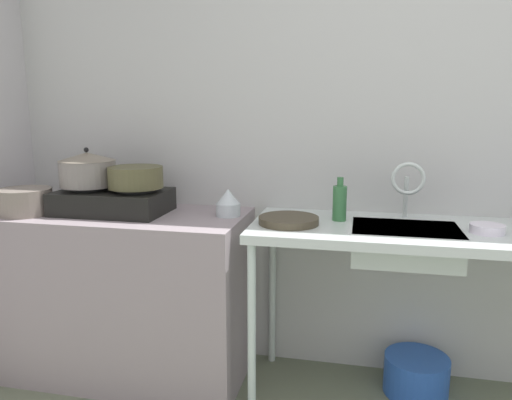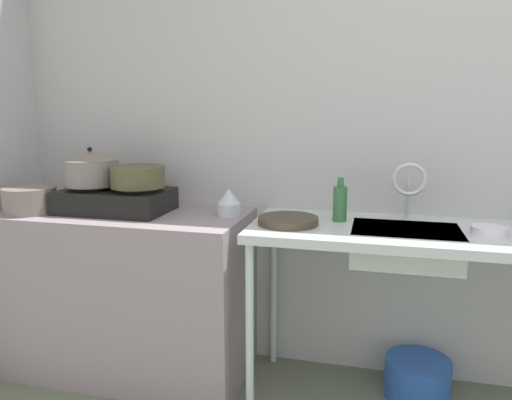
# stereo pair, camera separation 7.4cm
# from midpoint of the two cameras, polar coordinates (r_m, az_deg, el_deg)

# --- Properties ---
(wall_back) EXTENTS (5.47, 0.10, 2.53)m
(wall_back) POSITION_cam_midpoint_polar(r_m,az_deg,el_deg) (2.47, 25.86, 8.15)
(wall_back) COLOR #B8B8B5
(wall_back) RESTS_ON ground
(counter_concrete) EXTENTS (1.22, 0.57, 0.83)m
(counter_concrete) POSITION_cam_midpoint_polar(r_m,az_deg,el_deg) (2.56, -14.18, -10.53)
(counter_concrete) COLOR gray
(counter_concrete) RESTS_ON ground
(counter_sink) EXTENTS (1.70, 0.57, 0.83)m
(counter_sink) POSITION_cam_midpoint_polar(r_m,az_deg,el_deg) (2.19, 23.09, -4.94)
(counter_sink) COLOR silver
(counter_sink) RESTS_ON ground
(stove) EXTENTS (0.53, 0.33, 0.13)m
(stove) POSITION_cam_midpoint_polar(r_m,az_deg,el_deg) (2.45, -15.54, 0.01)
(stove) COLOR black
(stove) RESTS_ON counter_concrete
(pot_on_left_burner) EXTENTS (0.27, 0.27, 0.19)m
(pot_on_left_burner) POSITION_cam_midpoint_polar(r_m,az_deg,el_deg) (2.50, -18.24, 3.59)
(pot_on_left_burner) COLOR slate
(pot_on_left_burner) RESTS_ON stove
(pot_on_right_burner) EXTENTS (0.26, 0.26, 0.10)m
(pot_on_right_burner) POSITION_cam_midpoint_polar(r_m,az_deg,el_deg) (2.37, -13.03, 2.72)
(pot_on_right_burner) COLOR brown
(pot_on_right_burner) RESTS_ON stove
(pot_beside_stove) EXTENTS (0.25, 0.25, 0.12)m
(pot_beside_stove) POSITION_cam_midpoint_polar(r_m,az_deg,el_deg) (2.58, -24.55, 0.01)
(pot_beside_stove) COLOR gray
(pot_beside_stove) RESTS_ON counter_concrete
(percolator) EXTENTS (0.12, 0.12, 0.13)m
(percolator) POSITION_cam_midpoint_polar(r_m,az_deg,el_deg) (2.27, -2.32, -0.32)
(percolator) COLOR silver
(percolator) RESTS_ON counter_concrete
(sink_basin) EXTENTS (0.45, 0.32, 0.15)m
(sink_basin) POSITION_cam_midpoint_polar(r_m,az_deg,el_deg) (2.17, 18.26, -5.16)
(sink_basin) COLOR silver
(sink_basin) RESTS_ON counter_sink
(faucet) EXTENTS (0.15, 0.08, 0.27)m
(faucet) POSITION_cam_midpoint_polar(r_m,az_deg,el_deg) (2.25, 18.67, 1.97)
(faucet) COLOR silver
(faucet) RESTS_ON counter_sink
(frying_pan) EXTENTS (0.27, 0.27, 0.03)m
(frying_pan) POSITION_cam_midpoint_polar(r_m,az_deg,el_deg) (2.12, 4.84, -2.45)
(frying_pan) COLOR #3E3627
(frying_pan) RESTS_ON counter_sink
(small_bowl_on_drainboard) EXTENTS (0.14, 0.14, 0.04)m
(small_bowl_on_drainboard) POSITION_cam_midpoint_polar(r_m,az_deg,el_deg) (2.17, 26.75, -3.29)
(small_bowl_on_drainboard) COLOR white
(small_bowl_on_drainboard) RESTS_ON counter_sink
(bottle_by_sink) EXTENTS (0.06, 0.06, 0.20)m
(bottle_by_sink) POSITION_cam_midpoint_polar(r_m,az_deg,el_deg) (2.20, 10.91, -0.34)
(bottle_by_sink) COLOR #346D3E
(bottle_by_sink) RESTS_ON counter_sink
(bucket_on_floor) EXTENTS (0.30, 0.30, 0.18)m
(bucket_on_floor) POSITION_cam_midpoint_polar(r_m,az_deg,el_deg) (2.53, 19.48, -19.31)
(bucket_on_floor) COLOR #2855B2
(bucket_on_floor) RESTS_ON ground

